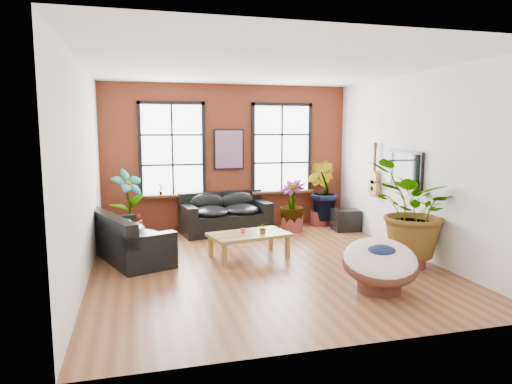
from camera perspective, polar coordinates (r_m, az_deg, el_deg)
room at (r=8.15m, az=0.81°, el=3.04°), size 6.04×6.54×3.54m
sofa_back at (r=10.86m, az=-3.93°, el=-2.81°), size 2.17×1.26×0.94m
sofa_left at (r=8.95m, az=-15.81°, el=-5.61°), size 1.64×2.38×0.87m
coffee_table at (r=8.70m, az=-0.88°, el=-5.53°), size 1.61×1.13×0.57m
papasan_chair at (r=7.18m, az=15.24°, el=-8.56°), size 1.43×1.43×0.85m
poster at (r=11.09m, az=-3.41°, el=5.35°), size 0.74×0.06×0.98m
tv_wall_unit at (r=9.77m, az=16.90°, el=2.29°), size 0.13×1.86×1.20m
media_box at (r=11.25m, az=11.18°, el=-3.46°), size 0.65×0.56×0.51m
pot_back_left at (r=10.53m, az=-15.50°, el=-4.63°), size 0.60×0.60×0.42m
pot_back_right at (r=11.78m, az=7.99°, el=-3.24°), size 0.66×0.66×0.37m
pot_right_wall at (r=8.63m, az=18.59°, el=-7.48°), size 0.71×0.71×0.42m
pot_mid at (r=10.98m, az=4.50°, el=-3.96°), size 0.60×0.60×0.38m
floor_plant_back_left at (r=10.43m, az=-15.64°, el=-1.09°), size 0.91×0.85×1.43m
floor_plant_back_right at (r=11.66m, az=8.21°, el=0.23°), size 1.00×1.05×1.51m
floor_plant_right_wall at (r=8.46m, az=19.12°, el=-2.14°), size 2.05×2.00×1.73m
floor_plant_mid at (r=10.87m, az=4.52°, el=-1.40°), size 0.87×0.87×1.10m
table_plant at (r=8.63m, az=0.89°, el=-4.50°), size 0.23×0.21×0.22m
sill_plant_left at (r=10.91m, az=-11.84°, el=0.33°), size 0.17×0.17×0.27m
sill_plant_right at (r=11.57m, az=4.96°, el=0.88°), size 0.19×0.19×0.27m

